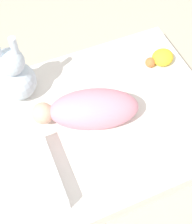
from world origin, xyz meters
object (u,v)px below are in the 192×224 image
Objects in this scene: swaddled_baby at (90,109)px; bunny_plush at (15,76)px; pillow at (15,185)px; turtle_plush at (161,58)px.

swaddled_baby is 1.39× the size of bunny_plush.
bunny_plush is (-0.14, -0.47, 0.09)m from pillow.
turtle_plush is (-0.47, -0.18, -0.05)m from swaddled_baby.
bunny_plush reaches higher than turtle_plush.
swaddled_baby is 3.14× the size of turtle_plush.
bunny_plush is at bearing -28.48° from swaddled_baby.
bunny_plush is 2.26× the size of turtle_plush.
pillow is 0.98× the size of bunny_plush.
turtle_plush is at bearing 172.58° from bunny_plush.
pillow is at bearing 43.72° from swaddled_baby.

